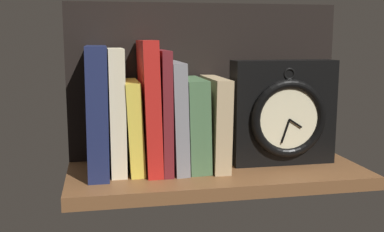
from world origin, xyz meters
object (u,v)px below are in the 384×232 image
object	(u,v)px
book_green_romantic	(194,123)
book_gray_chess	(176,116)
framed_clock	(284,113)
book_tan_shortstories	(213,122)
book_yellow_seinlanguage	(133,126)
book_navy_bierce	(97,110)
book_red_requiem	(149,106)
book_cream_twain	(117,111)
book_maroon_dawkins	(163,110)

from	to	relation	value
book_green_romantic	book_gray_chess	bearing A→B (deg)	180.00
framed_clock	book_tan_shortstories	bearing A→B (deg)	176.11
book_yellow_seinlanguage	book_tan_shortstories	size ratio (longest dim) A/B	0.98
book_navy_bierce	book_red_requiem	bearing A→B (deg)	0.00
book_cream_twain	framed_clock	bearing A→B (deg)	-1.70
book_red_requiem	book_green_romantic	xyz separation A→B (cm)	(8.93, 0.00, -3.78)
book_tan_shortstories	book_navy_bierce	bearing A→B (deg)	180.00
book_cream_twain	book_gray_chess	xyz separation A→B (cm)	(11.61, 0.00, -1.34)
book_gray_chess	book_green_romantic	xyz separation A→B (cm)	(3.66, 0.00, -1.68)
book_red_requiem	book_tan_shortstories	distance (cm)	13.43
book_yellow_seinlanguage	book_tan_shortstories	distance (cm)	16.07
book_yellow_seinlanguage	framed_clock	world-z (taller)	framed_clock
book_gray_chess	book_yellow_seinlanguage	bearing A→B (deg)	180.00
book_cream_twain	book_tan_shortstories	size ratio (longest dim) A/B	1.33
book_yellow_seinlanguage	book_cream_twain	bearing A→B (deg)	180.00
book_navy_bierce	book_green_romantic	xyz separation A→B (cm)	(18.99, 0.00, -3.26)
book_cream_twain	book_gray_chess	world-z (taller)	book_cream_twain
book_maroon_dawkins	book_tan_shortstories	distance (cm)	10.57
book_navy_bierce	framed_clock	distance (cm)	37.94
book_cream_twain	book_gray_chess	size ratio (longest dim) A/B	1.13
book_cream_twain	book_green_romantic	xyz separation A→B (cm)	(15.27, 0.00, -3.02)
book_cream_twain	book_green_romantic	size ratio (longest dim) A/B	1.33
book_gray_chess	book_maroon_dawkins	bearing A→B (deg)	180.00
book_red_requiem	framed_clock	size ratio (longest dim) A/B	1.19
book_navy_bierce	book_yellow_seinlanguage	world-z (taller)	book_navy_bierce
book_tan_shortstories	framed_clock	bearing A→B (deg)	-3.89
book_navy_bierce	book_gray_chess	distance (cm)	15.40
book_maroon_dawkins	book_gray_chess	distance (cm)	2.80
book_navy_bierce	book_cream_twain	xyz separation A→B (cm)	(3.71, 0.00, -0.24)
book_navy_bierce	book_green_romantic	distance (cm)	19.26
book_red_requiem	book_green_romantic	bearing A→B (deg)	0.00
book_navy_bierce	framed_clock	size ratio (longest dim) A/B	1.14
book_yellow_seinlanguage	book_tan_shortstories	xyz separation A→B (cm)	(16.07, 0.00, 0.17)
book_yellow_seinlanguage	book_gray_chess	bearing A→B (deg)	0.00
book_red_requiem	book_gray_chess	distance (cm)	5.67
book_cream_twain	book_maroon_dawkins	distance (cm)	9.05
book_tan_shortstories	book_green_romantic	bearing A→B (deg)	180.00
book_tan_shortstories	framed_clock	size ratio (longest dim) A/B	0.84
book_cream_twain	book_maroon_dawkins	size ratio (longest dim) A/B	1.02
book_cream_twain	book_green_romantic	distance (cm)	15.57
book_navy_bierce	book_red_requiem	size ratio (longest dim) A/B	0.96
book_navy_bierce	book_tan_shortstories	size ratio (longest dim) A/B	1.35
book_yellow_seinlanguage	book_gray_chess	size ratio (longest dim) A/B	0.83
book_yellow_seinlanguage	book_green_romantic	distance (cm)	12.10
book_cream_twain	book_red_requiem	distance (cm)	6.39
book_red_requiem	book_tan_shortstories	bearing A→B (deg)	0.00
book_cream_twain	book_red_requiem	bearing A→B (deg)	0.00
book_cream_twain	framed_clock	size ratio (longest dim) A/B	1.12
book_tan_shortstories	framed_clock	distance (cm)	15.04
book_yellow_seinlanguage	book_maroon_dawkins	xyz separation A→B (cm)	(5.88, 0.00, 2.94)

